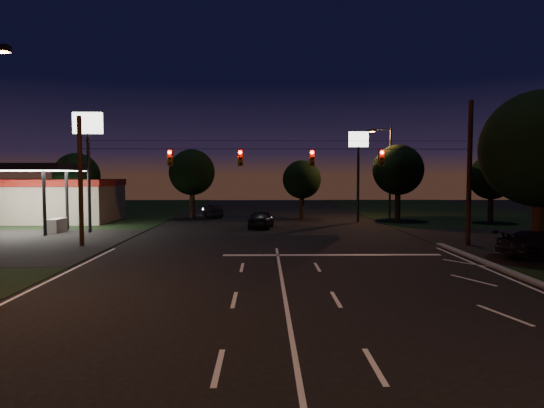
{
  "coord_description": "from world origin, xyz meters",
  "views": [
    {
      "loc": [
        -0.75,
        -14.87,
        4.41
      ],
      "look_at": [
        -0.36,
        8.51,
        3.0
      ],
      "focal_mm": 32.0,
      "sensor_mm": 36.0,
      "label": 1
    }
  ],
  "objects_px": {
    "car_oncoming_b": "(213,211)",
    "car_oncoming_a": "(261,219)",
    "utility_pole_right": "(468,245)",
    "tree_right_near": "(538,150)"
  },
  "relations": [
    {
      "from": "car_oncoming_b",
      "to": "car_oncoming_a",
      "type": "bearing_deg",
      "value": 97.04
    },
    {
      "from": "utility_pole_right",
      "to": "car_oncoming_b",
      "type": "bearing_deg",
      "value": 131.17
    },
    {
      "from": "utility_pole_right",
      "to": "car_oncoming_a",
      "type": "distance_m",
      "value": 16.52
    },
    {
      "from": "utility_pole_right",
      "to": "car_oncoming_b",
      "type": "xyz_separation_m",
      "value": [
        -18.12,
        20.73,
        0.64
      ]
    },
    {
      "from": "utility_pole_right",
      "to": "tree_right_near",
      "type": "distance_m",
      "value": 7.61
    },
    {
      "from": "utility_pole_right",
      "to": "car_oncoming_a",
      "type": "height_order",
      "value": "utility_pole_right"
    },
    {
      "from": "utility_pole_right",
      "to": "car_oncoming_b",
      "type": "height_order",
      "value": "utility_pole_right"
    },
    {
      "from": "utility_pole_right",
      "to": "tree_right_near",
      "type": "bearing_deg",
      "value": -72.47
    },
    {
      "from": "tree_right_near",
      "to": "car_oncoming_b",
      "type": "height_order",
      "value": "tree_right_near"
    },
    {
      "from": "car_oncoming_a",
      "to": "car_oncoming_b",
      "type": "xyz_separation_m",
      "value": [
        -5.12,
        10.57,
        -0.11
      ]
    }
  ]
}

